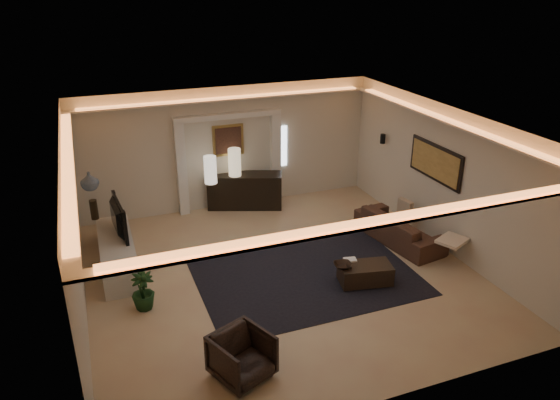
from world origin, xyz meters
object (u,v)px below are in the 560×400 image
object	(u,v)px
sofa	(399,228)
coffee_table	(365,273)
armchair	(242,356)
console	(245,191)

from	to	relation	value
sofa	coffee_table	size ratio (longest dim) A/B	2.22
sofa	coffee_table	xyz separation A→B (m)	(-1.49, -1.21, -0.10)
sofa	armchair	world-z (taller)	armchair
console	sofa	world-z (taller)	console
console	armchair	xyz separation A→B (m)	(-1.81, -5.64, -0.06)
coffee_table	sofa	bearing A→B (deg)	50.58
console	sofa	bearing A→B (deg)	-28.56
console	sofa	distance (m)	3.81
console	armchair	distance (m)	5.92
console	sofa	size ratio (longest dim) A/B	0.85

